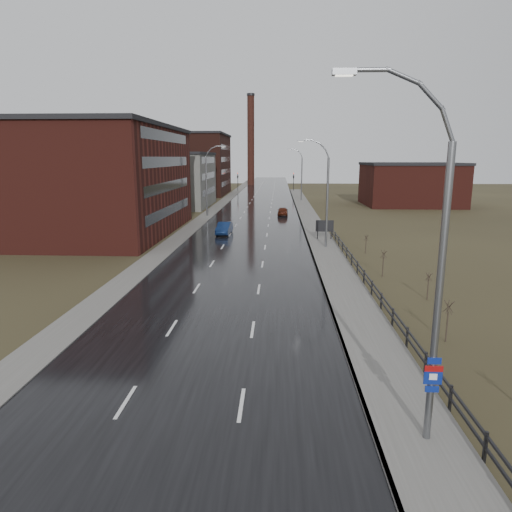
# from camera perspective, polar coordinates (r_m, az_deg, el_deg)

# --- Properties ---
(ground) EXTENTS (320.00, 320.00, 0.00)m
(ground) POSITION_cam_1_polar(r_m,az_deg,el_deg) (15.88, -12.29, -24.99)
(ground) COLOR #2D2819
(ground) RESTS_ON ground
(road) EXTENTS (14.00, 300.00, 0.06)m
(road) POSITION_cam_1_polar(r_m,az_deg,el_deg) (72.88, -0.13, 4.75)
(road) COLOR black
(road) RESTS_ON ground
(sidewalk_right) EXTENTS (3.20, 180.00, 0.18)m
(sidewalk_right) POSITION_cam_1_polar(r_m,az_deg,el_deg) (48.35, 8.59, 0.84)
(sidewalk_right) COLOR #595651
(sidewalk_right) RESTS_ON ground
(curb_right) EXTENTS (0.16, 180.00, 0.18)m
(curb_right) POSITION_cam_1_polar(r_m,az_deg,el_deg) (48.22, 6.79, 0.86)
(curb_right) COLOR slate
(curb_right) RESTS_ON ground
(sidewalk_left) EXTENTS (2.40, 260.00, 0.12)m
(sidewalk_left) POSITION_cam_1_polar(r_m,az_deg,el_deg) (73.74, -6.52, 4.78)
(sidewalk_left) COLOR #595651
(sidewalk_left) RESTS_ON ground
(warehouse_near) EXTENTS (22.44, 28.56, 13.50)m
(warehouse_near) POSITION_cam_1_polar(r_m,az_deg,el_deg) (62.31, -20.79, 8.91)
(warehouse_near) COLOR #471914
(warehouse_near) RESTS_ON ground
(warehouse_mid) EXTENTS (16.32, 20.40, 10.50)m
(warehouse_mid) POSITION_cam_1_polar(r_m,az_deg,el_deg) (92.82, -10.86, 9.39)
(warehouse_mid) COLOR slate
(warehouse_mid) RESTS_ON ground
(warehouse_far) EXTENTS (26.52, 24.48, 15.50)m
(warehouse_far) POSITION_cam_1_polar(r_m,az_deg,el_deg) (123.09, -9.92, 11.24)
(warehouse_far) COLOR #331611
(warehouse_far) RESTS_ON ground
(building_right) EXTENTS (18.36, 16.32, 8.50)m
(building_right) POSITION_cam_1_polar(r_m,az_deg,el_deg) (98.00, 18.76, 8.52)
(building_right) COLOR #471914
(building_right) RESTS_ON ground
(smokestack) EXTENTS (2.70, 2.70, 30.70)m
(smokestack) POSITION_cam_1_polar(r_m,az_deg,el_deg) (162.56, -0.65, 14.35)
(smokestack) COLOR #331611
(smokestack) RESTS_ON ground
(streetlight_main) EXTENTS (3.91, 0.29, 12.11)m
(streetlight_main) POSITION_cam_1_polar(r_m,az_deg,el_deg) (15.35, 20.98, -1.69)
(streetlight_main) COLOR slate
(streetlight_main) RESTS_ON ground
(streetlight_right_mid) EXTENTS (3.36, 0.28, 11.35)m
(streetlight_right_mid) POSITION_cam_1_polar(r_m,az_deg,el_deg) (48.54, 8.57, 7.74)
(streetlight_right_mid) COLOR slate
(streetlight_right_mid) RESTS_ON ground
(streetlight_left) EXTENTS (3.36, 0.28, 11.35)m
(streetlight_left) POSITION_cam_1_polar(r_m,az_deg,el_deg) (75.12, -6.01, 9.36)
(streetlight_left) COLOR slate
(streetlight_left) RESTS_ON ground
(streetlight_right_far) EXTENTS (3.36, 0.28, 11.35)m
(streetlight_right_far) POSITION_cam_1_polar(r_m,az_deg,el_deg) (102.34, 5.57, 10.12)
(streetlight_right_far) COLOR slate
(streetlight_right_far) RESTS_ON ground
(guardrail) EXTENTS (0.10, 53.05, 1.10)m
(guardrail) POSITION_cam_1_polar(r_m,az_deg,el_deg) (32.41, 14.52, -3.96)
(guardrail) COLOR black
(guardrail) RESTS_ON ground
(shrub_c) EXTENTS (0.54, 0.57, 2.27)m
(shrub_c) POSITION_cam_1_polar(r_m,az_deg,el_deg) (26.07, 22.81, -7.41)
(shrub_c) COLOR #382D23
(shrub_c) RESTS_ON ground
(shrub_d) EXTENTS (0.45, 0.48, 1.89)m
(shrub_d) POSITION_cam_1_polar(r_m,az_deg,el_deg) (33.19, 20.71, -3.48)
(shrub_d) COLOR #382D23
(shrub_d) RESTS_ON ground
(shrub_e) EXTENTS (0.52, 0.55, 2.20)m
(shrub_e) POSITION_cam_1_polar(r_m,az_deg,el_deg) (38.34, 15.61, -0.82)
(shrub_e) COLOR #382D23
(shrub_e) RESTS_ON ground
(shrub_f) EXTENTS (0.46, 0.48, 1.92)m
(shrub_f) POSITION_cam_1_polar(r_m,az_deg,el_deg) (47.28, 13.58, 1.51)
(shrub_f) COLOR #382D23
(shrub_f) RESTS_ON ground
(billboard) EXTENTS (2.07, 0.17, 2.39)m
(billboard) POSITION_cam_1_polar(r_m,az_deg,el_deg) (53.77, 8.57, 3.65)
(billboard) COLOR black
(billboard) RESTS_ON ground
(traffic_light_left) EXTENTS (0.58, 2.73, 5.30)m
(traffic_light_left) POSITION_cam_1_polar(r_m,az_deg,el_deg) (132.77, -2.30, 10.10)
(traffic_light_left) COLOR black
(traffic_light_left) RESTS_ON ground
(traffic_light_right) EXTENTS (0.58, 2.73, 5.30)m
(traffic_light_right) POSITION_cam_1_polar(r_m,az_deg,el_deg) (132.32, 4.73, 10.07)
(traffic_light_right) COLOR black
(traffic_light_right) RESTS_ON ground
(car_near) EXTENTS (1.79, 4.63, 1.50)m
(car_near) POSITION_cam_1_polar(r_m,az_deg,el_deg) (57.61, -3.99, 3.44)
(car_near) COLOR #0D1E45
(car_near) RESTS_ON ground
(car_far) EXTENTS (1.80, 4.25, 1.43)m
(car_far) POSITION_cam_1_polar(r_m,az_deg,el_deg) (76.32, 3.36, 5.59)
(car_far) COLOR #43170B
(car_far) RESTS_ON ground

